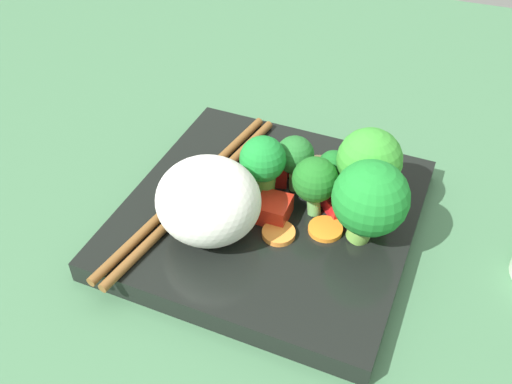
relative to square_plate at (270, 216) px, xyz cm
name	(u,v)px	position (x,y,z in cm)	size (l,w,h in cm)	color
ground_plane	(269,233)	(0.00, 0.00, -1.99)	(110.00, 110.00, 2.00)	#42724C
square_plate	(270,216)	(0.00, 0.00, 0.00)	(24.10, 24.10, 1.99)	black
rice_mound	(208,201)	(-4.50, 3.58, 4.54)	(8.32, 7.65, 7.09)	white
broccoli_floret_0	(315,181)	(0.93, -3.54, 4.36)	(3.83, 3.83, 5.48)	#65AB55
broccoli_floret_1	(263,162)	(0.91, 0.96, 5.08)	(3.90, 3.90, 6.47)	#629E39
broccoli_floret_2	(370,199)	(-0.70, -8.33, 5.17)	(6.04, 6.04, 7.49)	#6FAB44
broccoli_floret_3	(334,168)	(4.19, -4.37, 3.47)	(2.82, 2.82, 4.10)	#7CB557
broccoli_floret_4	(369,162)	(3.40, -7.37, 5.55)	(5.40, 5.40, 7.51)	#58973C
broccoli_floret_5	(295,156)	(3.47, -1.04, 4.38)	(3.34, 3.34, 5.22)	#6EA44F
carrot_slice_0	(325,229)	(-1.04, -5.19, 1.20)	(2.85, 2.85, 0.42)	orange
carrot_slice_1	(379,217)	(1.80, -9.10, 1.27)	(2.16, 2.16, 0.55)	orange
carrot_slice_2	(362,181)	(5.93, -6.74, 1.23)	(3.20, 3.20, 0.48)	orange
carrot_slice_3	(279,233)	(-2.82, -1.73, 1.23)	(2.74, 2.74, 0.47)	orange
pepper_chunk_0	(289,164)	(5.55, 0.04, 1.73)	(2.13, 2.01, 1.47)	red
pepper_chunk_1	(339,205)	(1.61, -5.61, 1.68)	(2.18, 2.33, 1.38)	red
pepper_chunk_2	(274,172)	(3.50, 0.83, 2.10)	(2.44, 1.90, 2.22)	red
pepper_chunk_3	(273,209)	(-0.92, -0.62, 1.89)	(2.84, 2.69, 1.79)	red
chicken_piece_0	(320,168)	(5.62, -2.88, 1.96)	(3.13, 2.65, 1.93)	tan
chopstick_pair	(193,192)	(-0.69, 6.86, 1.38)	(24.58, 6.60, 0.78)	brown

